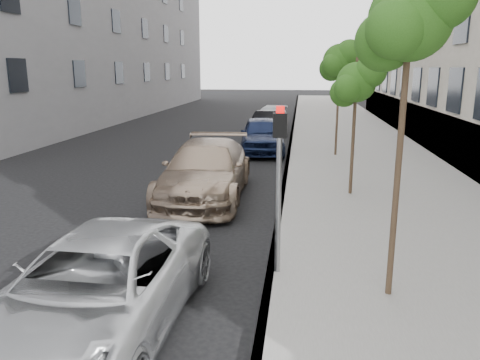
% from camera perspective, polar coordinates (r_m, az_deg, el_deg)
% --- Properties ---
extents(ground, '(160.00, 160.00, 0.00)m').
position_cam_1_polar(ground, '(7.27, -7.27, -18.36)').
color(ground, black).
rests_on(ground, ground).
extents(sidewalk, '(6.40, 72.00, 0.14)m').
position_cam_1_polar(sidewalk, '(30.31, 12.41, 6.07)').
color(sidewalk, gray).
rests_on(sidewalk, ground).
extents(curb, '(0.15, 72.00, 0.14)m').
position_cam_1_polar(curb, '(30.20, 6.46, 6.27)').
color(curb, '#9E9B93').
rests_on(curb, ground).
extents(tree_near, '(1.60, 1.40, 5.17)m').
position_cam_1_polar(tree_near, '(7.65, 20.23, 17.83)').
color(tree_near, '#38281C').
rests_on(tree_near, sidewalk).
extents(tree_mid, '(1.53, 1.33, 4.04)m').
position_cam_1_polar(tree_mid, '(14.05, 14.10, 11.47)').
color(tree_mid, '#38281C').
rests_on(tree_mid, sidewalk).
extents(tree_far, '(1.75, 1.55, 4.83)m').
position_cam_1_polar(tree_far, '(20.52, 12.15, 13.99)').
color(tree_far, '#38281C').
rests_on(tree_far, sidewalk).
extents(signal_pole, '(0.26, 0.20, 3.05)m').
position_cam_1_polar(signal_pole, '(8.29, 4.78, 1.11)').
color(signal_pole, '#939699').
rests_on(signal_pole, sidewalk).
extents(minivan, '(2.53, 5.26, 1.44)m').
position_cam_1_polar(minivan, '(7.23, -17.08, -12.56)').
color(minivan, silver).
rests_on(minivan, ground).
extents(suv, '(2.52, 5.86, 1.68)m').
position_cam_1_polar(suv, '(14.01, -4.20, 1.17)').
color(suv, tan).
rests_on(suv, ground).
extents(sedan_blue, '(2.44, 4.98, 1.64)m').
position_cam_1_polar(sedan_blue, '(21.69, 2.69, 5.52)').
color(sedan_blue, '#111A39').
rests_on(sedan_blue, ground).
extents(sedan_black, '(2.17, 4.54, 1.44)m').
position_cam_1_polar(sedan_black, '(26.84, 3.41, 6.83)').
color(sedan_black, black).
rests_on(sedan_black, ground).
extents(sedan_rear, '(2.50, 4.68, 1.29)m').
position_cam_1_polar(sedan_rear, '(31.82, 3.71, 7.74)').
color(sedan_rear, '#B3B6BC').
rests_on(sedan_rear, ground).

